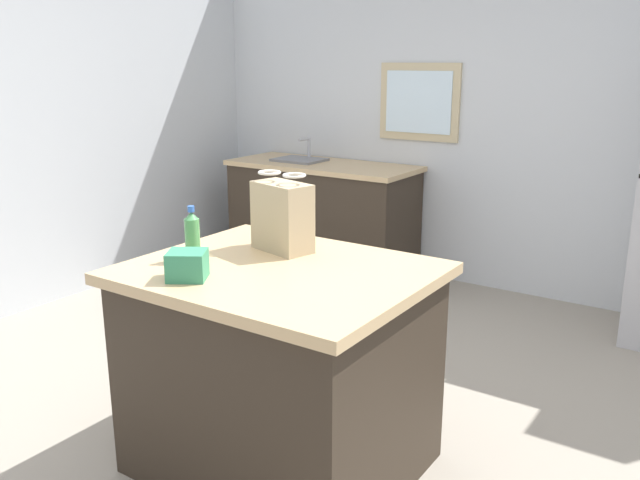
# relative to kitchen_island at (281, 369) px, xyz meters

# --- Properties ---
(ground) EXTENTS (6.47, 6.47, 0.00)m
(ground) POSITION_rel_kitchen_island_xyz_m (-0.01, 0.18, -0.46)
(ground) COLOR #9E9384
(back_wall) EXTENTS (5.39, 0.13, 2.77)m
(back_wall) POSITION_rel_kitchen_island_xyz_m (-0.02, 2.86, 0.93)
(back_wall) COLOR silver
(back_wall) RESTS_ON ground
(kitchen_island) EXTENTS (1.19, 0.99, 0.91)m
(kitchen_island) POSITION_rel_kitchen_island_xyz_m (0.00, 0.00, 0.00)
(kitchen_island) COLOR #33281E
(kitchen_island) RESTS_ON ground
(sink_counter) EXTENTS (1.59, 0.66, 1.10)m
(sink_counter) POSITION_rel_kitchen_island_xyz_m (-1.45, 2.47, 0.01)
(sink_counter) COLOR #33281E
(sink_counter) RESTS_ON ground
(shopping_bag) EXTENTS (0.30, 0.21, 0.35)m
(shopping_bag) POSITION_rel_kitchen_island_xyz_m (-0.14, 0.22, 0.61)
(shopping_bag) COLOR tan
(shopping_bag) RESTS_ON kitchen_island
(small_box) EXTENTS (0.19, 0.19, 0.11)m
(small_box) POSITION_rel_kitchen_island_xyz_m (-0.20, -0.31, 0.51)
(small_box) COLOR #388E66
(small_box) RESTS_ON kitchen_island
(bottle) EXTENTS (0.06, 0.06, 0.24)m
(bottle) POSITION_rel_kitchen_island_xyz_m (-0.36, -0.12, 0.56)
(bottle) COLOR #4C9956
(bottle) RESTS_ON kitchen_island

